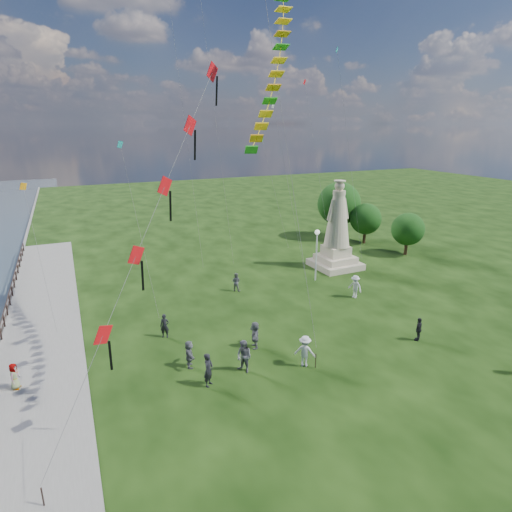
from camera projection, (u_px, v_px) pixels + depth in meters
name	position (u px, v px, depth m)	size (l,w,h in m)	color
waterfront	(14.00, 378.00, 23.65)	(200.00, 200.00, 1.51)	#2E3846
statue	(337.00, 236.00, 40.84)	(4.28, 4.28, 8.43)	#BEB08F
lamppost	(317.00, 244.00, 37.29)	(0.43, 0.43, 4.65)	silver
tree_row	(356.00, 211.00, 49.83)	(6.89, 13.28, 6.80)	#382314
person_0	(208.00, 370.00, 22.62)	(0.69, 0.45, 1.89)	black
person_1	(244.00, 356.00, 23.89)	(0.93, 0.57, 1.92)	#595960
person_2	(305.00, 351.00, 24.48)	(1.22, 0.63, 1.88)	silver
person_3	(419.00, 329.00, 27.44)	(0.93, 0.48, 1.58)	black
person_5	(189.00, 354.00, 24.41)	(1.52, 0.66, 1.64)	#595960
person_6	(165.00, 326.00, 27.84)	(0.59, 0.39, 1.61)	black
person_7	(236.00, 282.00, 35.65)	(0.77, 0.47, 1.57)	#595960
person_8	(355.00, 287.00, 34.21)	(1.21, 0.63, 1.88)	silver
person_10	(15.00, 378.00, 22.28)	(0.71, 0.43, 1.45)	#595960
person_11	(255.00, 335.00, 26.54)	(1.61, 0.69, 1.74)	#595960
red_kite_train	(163.00, 196.00, 19.88)	(10.43, 9.35, 16.54)	black
small_kites	(232.00, 116.00, 39.40)	(30.11, 17.57, 27.39)	teal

